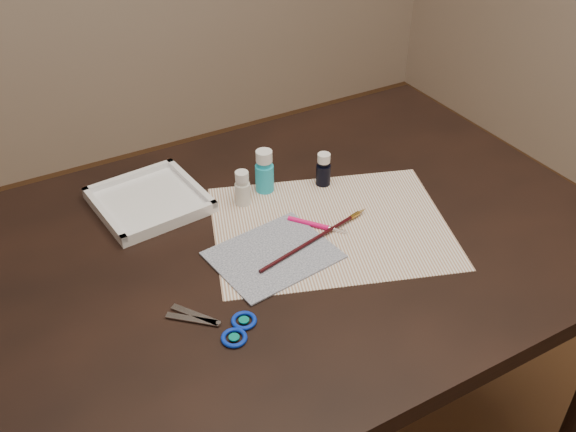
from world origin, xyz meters
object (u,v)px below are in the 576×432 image
paper (331,227)px  scissors (209,324)px  paint_bottle_white (242,188)px  canvas (273,255)px  palette_tray (149,200)px  paint_bottle_cyan (264,171)px  paint_bottle_navy (323,169)px

paper → scissors: size_ratio=2.76×
paper → paint_bottle_white: 0.20m
canvas → scissors: 0.21m
canvas → palette_tray: bearing=117.8°
paper → scissors: 0.35m
paint_bottle_white → palette_tray: 0.20m
paper → paint_bottle_white: bearing=126.1°
paint_bottle_cyan → paint_bottle_navy: bearing=-19.1°
canvas → scissors: scissors is taller
palette_tray → paint_bottle_cyan: bearing=-16.6°
paint_bottle_white → paint_bottle_cyan: size_ratio=0.80×
paper → canvas: bearing=-170.5°
paint_bottle_white → paint_bottle_navy: 0.19m
scissors → canvas: bearing=-107.4°
paper → paint_bottle_white: size_ratio=5.95×
paint_bottle_navy → palette_tray: (-0.36, 0.11, -0.03)m
palette_tray → canvas: bearing=-62.2°
paper → canvas: (-0.15, -0.02, 0.00)m
paint_bottle_white → paint_bottle_cyan: paint_bottle_cyan is taller
paper → palette_tray: (-0.29, 0.26, 0.01)m
paint_bottle_cyan → palette_tray: size_ratio=0.46×
paint_bottle_cyan → scissors: bearing=-130.9°
paint_bottle_navy → palette_tray: 0.38m
canvas → palette_tray: palette_tray is taller
canvas → paint_bottle_white: bearing=81.6°
paint_bottle_white → paint_bottle_navy: bearing=-6.2°
canvas → palette_tray: 0.32m
canvas → paint_bottle_cyan: bearing=66.2°
paint_bottle_cyan → scissors: size_ratio=0.58×
paint_bottle_cyan → paint_bottle_navy: 0.13m
paint_bottle_cyan → palette_tray: paint_bottle_cyan is taller
paint_bottle_white → scissors: 0.36m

